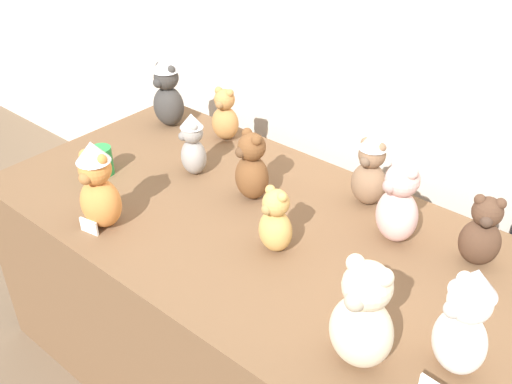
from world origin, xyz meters
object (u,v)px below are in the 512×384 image
at_px(teddy_bear_caramel, 225,116).
at_px(teddy_bear_ash, 193,145).
at_px(display_table, 256,306).
at_px(teddy_bear_snow, 464,322).
at_px(teddy_bear_mocha, 370,169).
at_px(teddy_bear_honey, 275,222).
at_px(party_cup_green, 102,161).
at_px(teddy_bear_blush, 398,204).
at_px(teddy_bear_chestnut, 252,168).
at_px(teddy_bear_cocoa, 482,233).
at_px(teddy_bear_ginger, 98,186).
at_px(teddy_bear_charcoal, 167,92).
at_px(teddy_bear_cream, 363,317).

xyz_separation_m(teddy_bear_caramel, teddy_bear_ash, (0.10, -0.28, 0.01)).
distance_m(display_table, teddy_bear_caramel, 0.79).
bearing_deg(teddy_bear_snow, teddy_bear_mocha, 168.96).
height_order(teddy_bear_honey, party_cup_green, teddy_bear_honey).
relative_size(teddy_bear_blush, party_cup_green, 2.57).
relative_size(teddy_bear_snow, teddy_bear_chestnut, 1.21).
bearing_deg(teddy_bear_cocoa, teddy_bear_caramel, 155.99).
xyz_separation_m(teddy_bear_chestnut, party_cup_green, (-0.53, -0.24, -0.07)).
bearing_deg(teddy_bear_snow, teddy_bear_ginger, -139.53).
bearing_deg(party_cup_green, teddy_bear_caramel, 72.24).
bearing_deg(teddy_bear_mocha, teddy_bear_snow, -40.84).
bearing_deg(teddy_bear_cocoa, teddy_bear_charcoal, 159.46).
bearing_deg(teddy_bear_cream, teddy_bear_charcoal, 156.43).
xyz_separation_m(display_table, teddy_bear_ginger, (-0.38, -0.34, 0.54)).
bearing_deg(teddy_bear_charcoal, teddy_bear_blush, -3.40).
bearing_deg(teddy_bear_snow, teddy_bear_cream, -113.71).
bearing_deg(teddy_bear_ginger, party_cup_green, 131.04).
xyz_separation_m(teddy_bear_honey, teddy_bear_ginger, (-0.51, -0.27, 0.05)).
xyz_separation_m(teddy_bear_snow, teddy_bear_honey, (-0.62, 0.08, -0.05)).
xyz_separation_m(display_table, teddy_bear_blush, (0.39, 0.22, 0.52)).
distance_m(teddy_bear_ginger, teddy_bear_charcoal, 0.75).
height_order(display_table, teddy_bear_caramel, teddy_bear_caramel).
distance_m(teddy_bear_cocoa, teddy_bear_cream, 0.56).
height_order(teddy_bear_charcoal, teddy_bear_blush, teddy_bear_charcoal).
height_order(teddy_bear_caramel, party_cup_green, teddy_bear_caramel).
relative_size(teddy_bear_mocha, teddy_bear_ash, 1.13).
xyz_separation_m(teddy_bear_cocoa, teddy_bear_honey, (-0.51, -0.34, -0.01)).
distance_m(display_table, teddy_bear_chestnut, 0.53).
relative_size(teddy_bear_chestnut, teddy_bear_ginger, 0.83).
distance_m(teddy_bear_honey, teddy_bear_cream, 0.48).
distance_m(teddy_bear_charcoal, party_cup_green, 0.47).
bearing_deg(teddy_bear_cocoa, teddy_bear_blush, 173.61).
height_order(teddy_bear_cocoa, teddy_bear_ash, teddy_bear_ash).
relative_size(teddy_bear_ash, party_cup_green, 2.24).
distance_m(teddy_bear_caramel, party_cup_green, 0.53).
height_order(teddy_bear_ash, teddy_bear_honey, teddy_bear_ash).
xyz_separation_m(teddy_bear_cream, teddy_bear_blush, (-0.18, 0.50, -0.02)).
distance_m(teddy_bear_snow, teddy_bear_honey, 0.63).
relative_size(display_table, teddy_bear_snow, 6.17).
bearing_deg(teddy_bear_mocha, display_table, -121.74).
height_order(teddy_bear_snow, teddy_bear_ginger, same).
height_order(teddy_bear_ash, teddy_bear_cream, teddy_bear_cream).
height_order(teddy_bear_chestnut, teddy_bear_blush, teddy_bear_blush).
bearing_deg(party_cup_green, teddy_bear_blush, 18.76).
distance_m(teddy_bear_caramel, teddy_bear_ginger, 0.72).
distance_m(display_table, teddy_bear_mocha, 0.66).
relative_size(teddy_bear_charcoal, party_cup_green, 2.88).
relative_size(teddy_bear_ash, teddy_bear_honey, 1.10).
bearing_deg(party_cup_green, teddy_bear_mocha, 28.77).
xyz_separation_m(teddy_bear_caramel, party_cup_green, (-0.16, -0.51, -0.05)).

